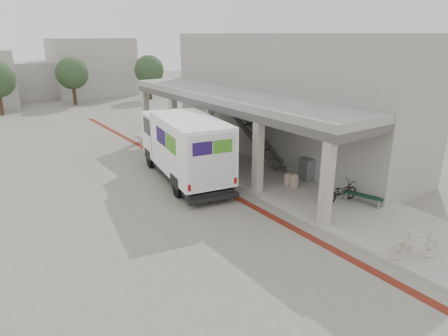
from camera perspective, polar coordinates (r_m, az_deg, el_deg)
ground at (r=16.96m, az=0.28°, el=-5.66°), size 120.00×120.00×0.00m
bike_lane_stripe at (r=19.00m, az=-0.72°, el=-2.90°), size 0.35×40.00×0.01m
sidewalk at (r=19.34m, az=10.04°, el=-2.63°), size 4.40×28.00×0.12m
transit_building at (r=23.54m, az=7.74°, el=9.72°), size 7.60×17.00×7.00m
distant_backdrop at (r=49.10m, az=-28.18°, el=11.49°), size 28.00×10.00×6.50m
tree_mid at (r=44.18m, az=-20.90°, el=12.52°), size 3.20×3.20×4.80m
tree_right at (r=45.89m, az=-10.65°, el=13.57°), size 3.20×3.20×4.80m
fedex_truck at (r=19.77m, az=-5.75°, el=3.18°), size 3.58×7.95×3.27m
bench at (r=17.93m, az=19.29°, el=-4.00°), size 0.83×1.69×0.39m
bollard_near at (r=19.03m, az=9.99°, el=-1.72°), size 0.45×0.45×0.67m
bollard_far at (r=19.24m, az=9.17°, el=-1.54°), size 0.40×0.40×0.60m
utility_cabinet at (r=19.95m, az=11.75°, el=-0.18°), size 0.58×0.73×1.11m
bicycle_black at (r=17.81m, az=16.39°, el=-3.25°), size 1.77×0.78×0.90m
bicycle_cream at (r=14.23m, az=25.67°, el=-9.78°), size 1.79×1.22×1.05m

